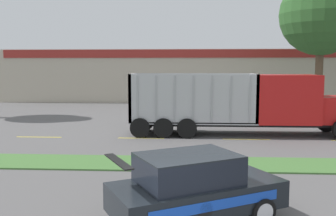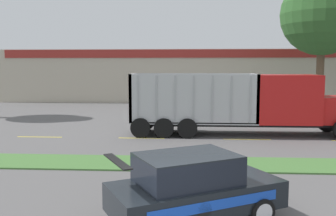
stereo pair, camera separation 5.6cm
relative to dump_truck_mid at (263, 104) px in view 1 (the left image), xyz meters
The scene contains 8 objects.
grass_verge 7.74m from the dump_truck_mid, 122.06° to the right, with size 120.00×2.15×0.06m, color #477538.
centre_line_3 12.02m from the dump_truck_mid, behind, with size 2.40×0.14×0.01m, color yellow.
centre_line_4 6.77m from the dump_truck_mid, 168.22° to the right, with size 2.40×0.14×0.01m, color yellow.
centre_line_5 2.36m from the dump_truck_mid, 127.44° to the right, with size 2.40×0.14×0.01m, color yellow.
dump_truck_mid is the anchor object (origin of this frame).
rally_car 12.32m from the dump_truck_mid, 108.12° to the right, with size 4.42×3.53×1.70m.
store_building_backdrop 23.30m from the dump_truck_mid, 98.60° to the left, with size 40.65×12.10×5.41m.
tree_behind_left 13.95m from the dump_truck_mid, 58.39° to the left, with size 6.49×6.49×12.66m.
Camera 1 is at (0.07, -6.29, 3.69)m, focal length 40.00 mm.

